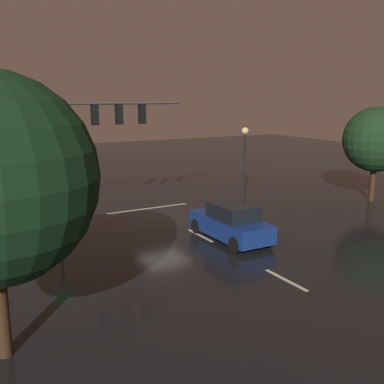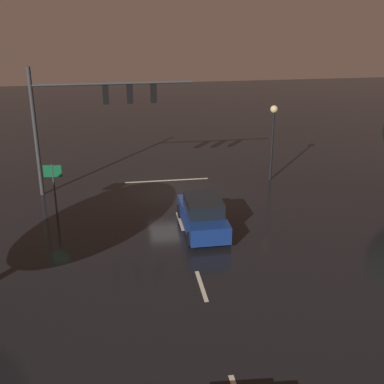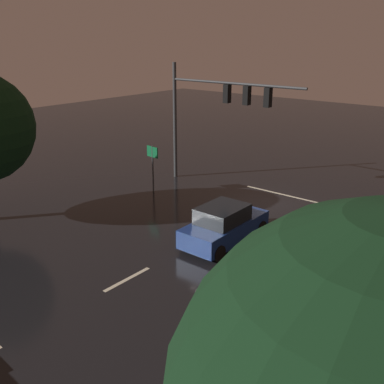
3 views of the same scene
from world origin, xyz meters
TOP-DOWN VIEW (x-y plane):
  - ground_plane at (0.00, 0.00)m, footprint 80.00×80.00m
  - traffic_signal_assembly at (4.05, -0.81)m, footprint 8.60×0.47m
  - lane_dash_far at (0.00, 4.00)m, footprint 0.16×2.20m
  - lane_dash_mid at (0.00, 10.00)m, footprint 0.16×2.20m
  - stop_bar at (0.00, -2.00)m, footprint 5.00×0.16m
  - car_approaching at (-0.90, 5.19)m, footprint 1.91×4.37m
  - street_lamp_left_kerb at (-6.16, -1.15)m, footprint 0.44×0.44m
  - route_sign at (6.04, 2.35)m, footprint 0.90×0.18m

SIDE VIEW (x-z plane):
  - ground_plane at x=0.00m, z-range 0.00..0.00m
  - lane_dash_far at x=0.00m, z-range 0.00..0.01m
  - lane_dash_mid at x=0.00m, z-range 0.00..0.01m
  - stop_bar at x=0.00m, z-range 0.00..0.01m
  - car_approaching at x=-0.90m, z-range -0.05..1.65m
  - route_sign at x=6.04m, z-range 0.60..3.32m
  - street_lamp_left_kerb at x=-6.16m, z-range 0.95..5.47m
  - traffic_signal_assembly at x=4.05m, z-range 1.34..8.34m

